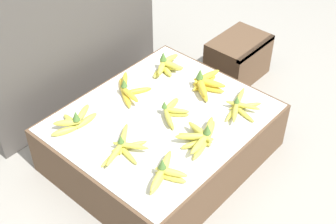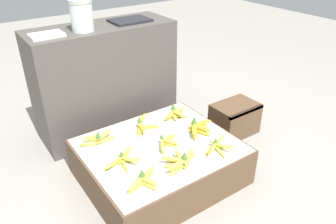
# 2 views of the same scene
# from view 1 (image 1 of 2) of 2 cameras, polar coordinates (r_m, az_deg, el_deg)

# --- Properties ---
(ground_plane) EXTENTS (10.00, 10.00, 0.00)m
(ground_plane) POSITION_cam_1_polar(r_m,az_deg,el_deg) (2.32, -0.70, -5.40)
(ground_plane) COLOR gray
(display_platform) EXTENTS (0.94, 0.80, 0.26)m
(display_platform) POSITION_cam_1_polar(r_m,az_deg,el_deg) (2.23, -0.73, -3.09)
(display_platform) COLOR brown
(display_platform) RESTS_ON ground_plane
(back_vendor_table) EXTENTS (1.07, 0.41, 0.85)m
(back_vendor_table) POSITION_cam_1_polar(r_m,az_deg,el_deg) (2.54, -13.79, 9.92)
(back_vendor_table) COLOR #4C4742
(back_vendor_table) RESTS_ON ground_plane
(wooden_crate) EXTENTS (0.35, 0.25, 0.25)m
(wooden_crate) POSITION_cam_1_polar(r_m,az_deg,el_deg) (2.79, 8.52, 6.48)
(wooden_crate) COLOR brown
(wooden_crate) RESTS_ON ground_plane
(banana_bunch_front_left) EXTENTS (0.22, 0.17, 0.10)m
(banana_bunch_front_left) POSITION_cam_1_polar(r_m,az_deg,el_deg) (1.86, -0.43, -7.37)
(banana_bunch_front_left) COLOR #DBCC4C
(banana_bunch_front_left) RESTS_ON display_platform
(banana_bunch_front_midleft) EXTENTS (0.26, 0.17, 0.10)m
(banana_bunch_front_midleft) POSITION_cam_1_polar(r_m,az_deg,el_deg) (2.01, 4.05, -3.04)
(banana_bunch_front_midleft) COLOR gold
(banana_bunch_front_midleft) RESTS_ON display_platform
(banana_bunch_front_midright) EXTENTS (0.25, 0.18, 0.08)m
(banana_bunch_front_midright) POSITION_cam_1_polar(r_m,az_deg,el_deg) (2.19, 8.69, 0.68)
(banana_bunch_front_midright) COLOR gold
(banana_bunch_front_midright) RESTS_ON display_platform
(banana_bunch_middle_left) EXTENTS (0.24, 0.20, 0.08)m
(banana_bunch_middle_left) POSITION_cam_1_polar(r_m,az_deg,el_deg) (1.98, -5.50, -4.24)
(banana_bunch_middle_left) COLOR gold
(banana_bunch_middle_left) RESTS_ON display_platform
(banana_bunch_middle_midleft) EXTENTS (0.20, 0.14, 0.08)m
(banana_bunch_middle_midleft) POSITION_cam_1_polar(r_m,az_deg,el_deg) (2.13, 0.47, 0.04)
(banana_bunch_middle_midleft) COLOR gold
(banana_bunch_middle_midleft) RESTS_ON display_platform
(banana_bunch_middle_midright) EXTENTS (0.22, 0.17, 0.11)m
(banana_bunch_middle_midright) POSITION_cam_1_polar(r_m,az_deg,el_deg) (2.29, 4.55, 3.45)
(banana_bunch_middle_midright) COLOR gold
(banana_bunch_middle_midright) RESTS_ON display_platform
(banana_bunch_back_left) EXTENTS (0.24, 0.13, 0.10)m
(banana_bunch_back_left) POSITION_cam_1_polar(r_m,az_deg,el_deg) (2.12, -11.30, -1.07)
(banana_bunch_back_left) COLOR gold
(banana_bunch_back_left) RESTS_ON display_platform
(banana_bunch_back_midleft) EXTENTS (0.20, 0.23, 0.10)m
(banana_bunch_back_midleft) POSITION_cam_1_polar(r_m,az_deg,el_deg) (2.27, -4.96, 2.72)
(banana_bunch_back_midleft) COLOR gold
(banana_bunch_back_midleft) RESTS_ON display_platform
(banana_bunch_back_midright) EXTENTS (0.21, 0.13, 0.11)m
(banana_bunch_back_midright) POSITION_cam_1_polar(r_m,az_deg,el_deg) (2.42, -0.23, 5.68)
(banana_bunch_back_midright) COLOR gold
(banana_bunch_back_midright) RESTS_ON display_platform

